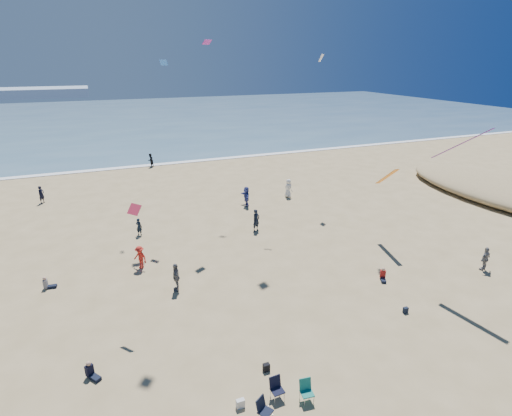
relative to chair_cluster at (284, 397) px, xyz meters
name	(u,v)px	position (x,y,z in m)	size (l,w,h in m)	color
ocean	(115,119)	(-0.66, 93.35, -0.47)	(220.00, 100.00, 0.06)	#476B84
surf_line	(140,166)	(-0.66, 43.35, -0.46)	(220.00, 1.20, 0.08)	white
standing_flyers	(250,245)	(3.66, 13.31, 0.38)	(33.42, 50.12, 1.95)	black
seated_group	(244,362)	(-0.79, 2.61, -0.08)	(21.47, 24.35, 0.84)	silver
chair_cluster	(284,397)	(0.00, 0.00, 0.00)	(2.75, 1.53, 1.00)	black
white_tote	(240,404)	(-1.69, 0.64, -0.30)	(0.35, 0.20, 0.40)	silver
black_backpack	(266,367)	(0.16, 2.15, -0.31)	(0.30, 0.22, 0.38)	black
navy_bag	(406,310)	(9.39, 3.32, -0.33)	(0.28, 0.18, 0.34)	black
kites_aloft	(315,52)	(7.66, 12.12, 13.57)	(39.68, 38.45, 31.05)	#FFA910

